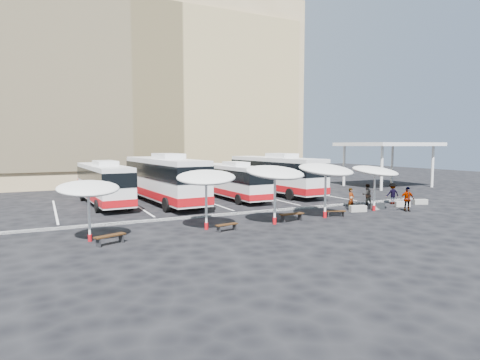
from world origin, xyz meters
name	(u,v)px	position (x,y,z in m)	size (l,w,h in m)	color
ground	(246,215)	(0.00, 0.00, 0.00)	(120.00, 120.00, 0.00)	black
sandstone_building	(141,89)	(0.00, 31.87, 12.63)	(42.00, 18.25, 29.60)	tan
service_canopy	(388,145)	(24.00, 10.00, 4.87)	(10.00, 8.00, 5.20)	white
curb_divider	(243,213)	(0.00, 0.50, 0.07)	(34.00, 0.25, 0.15)	black
bay_lines	(205,201)	(0.00, 8.00, 0.01)	(24.15, 12.00, 0.01)	white
bus_0	(103,182)	(-8.29, 9.51, 1.87)	(3.19, 11.69, 3.67)	white
bus_1	(164,178)	(-3.61, 8.11, 2.16)	(3.76, 13.48, 4.23)	white
bus_2	(231,180)	(2.64, 8.11, 1.75)	(2.78, 10.87, 3.43)	white
bus_3	(275,173)	(8.01, 9.32, 2.10)	(3.68, 13.12, 4.11)	white
sunshade_0	(88,189)	(-10.70, -3.35, 2.72)	(3.17, 3.21, 3.20)	white
sunshade_1	(206,178)	(-4.29, -3.29, 3.04)	(4.45, 4.48, 3.57)	white
sunshade_2	(275,173)	(0.08, -3.72, 3.21)	(3.89, 3.93, 3.78)	white
sunshade_3	(326,170)	(4.28, -3.33, 3.24)	(4.12, 4.16, 3.82)	white
sunshade_4	(375,171)	(9.45, -2.59, 2.97)	(4.22, 4.24, 3.49)	white
wood_bench_0	(110,237)	(-9.87, -4.50, 0.37)	(1.61, 0.98, 0.48)	black
wood_bench_1	(227,226)	(-3.43, -4.26, 0.32)	(1.42, 0.59, 0.42)	black
wood_bench_2	(292,215)	(1.58, -3.36, 0.39)	(1.68, 0.48, 0.51)	black
wood_bench_3	(336,212)	(5.20, -3.32, 0.32)	(1.41, 0.86, 0.42)	black
conc_bench_0	(358,209)	(8.02, -2.44, 0.23)	(1.25, 0.42, 0.47)	gray
conc_bench_1	(378,206)	(10.25, -2.16, 0.23)	(1.24, 0.41, 0.46)	gray
conc_bench_2	(403,204)	(12.94, -2.15, 0.22)	(1.15, 0.38, 0.43)	gray
conc_bench_3	(420,202)	(15.30, -1.89, 0.21)	(1.13, 0.38, 0.42)	gray
passenger_0	(351,199)	(8.09, -1.59, 0.84)	(0.61, 0.40, 1.67)	black
passenger_1	(367,195)	(10.80, -0.44, 0.88)	(0.86, 0.67, 1.76)	black
passenger_2	(407,199)	(11.43, -3.89, 0.91)	(1.07, 0.45, 1.83)	black
passenger_3	(393,194)	(13.37, -0.70, 0.88)	(1.14, 0.65, 1.76)	black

